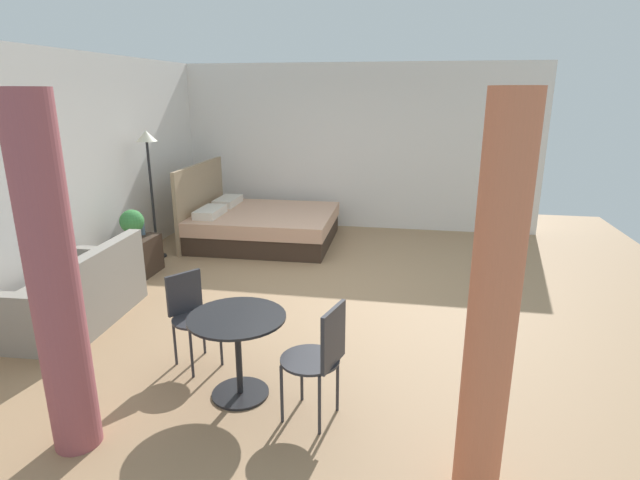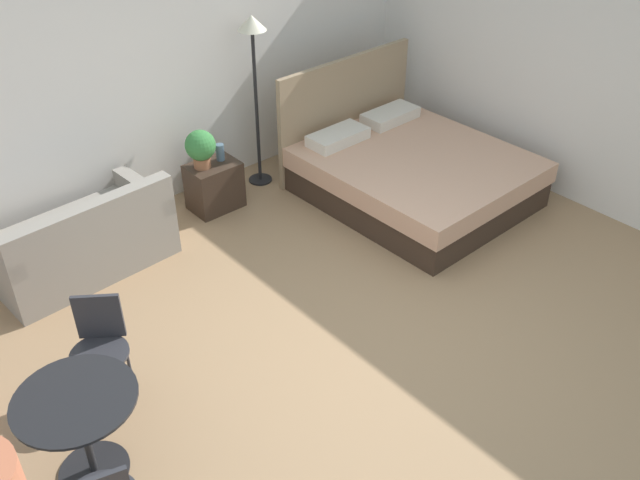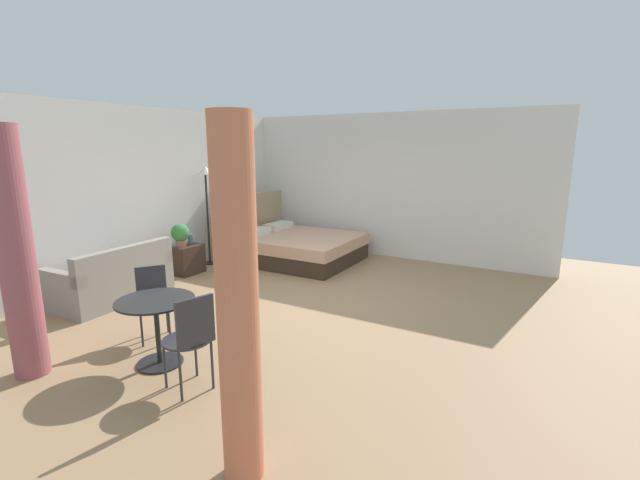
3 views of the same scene
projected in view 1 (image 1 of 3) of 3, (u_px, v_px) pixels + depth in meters
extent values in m
cube|color=#9E7A56|center=(326.00, 293.00, 6.02)|extent=(9.39, 9.13, 0.02)
cube|color=silver|center=(80.00, 170.00, 6.15)|extent=(9.39, 0.12, 2.79)
cube|color=silver|center=(357.00, 148.00, 8.64)|extent=(0.12, 6.13, 2.79)
cube|color=#38281E|center=(266.00, 233.00, 8.01)|extent=(1.84, 2.11, 0.29)
cube|color=tan|center=(266.00, 218.00, 7.94)|extent=(1.88, 2.15, 0.21)
cube|color=#997F60|center=(201.00, 202.00, 8.05)|extent=(1.87, 0.09, 1.23)
cube|color=silver|center=(210.00, 212.00, 7.64)|extent=(0.66, 0.33, 0.12)
cube|color=silver|center=(228.00, 201.00, 8.39)|extent=(0.66, 0.33, 0.12)
cube|color=gray|center=(74.00, 303.00, 5.20)|extent=(1.59, 0.92, 0.43)
cube|color=gray|center=(100.00, 267.00, 5.04)|extent=(1.55, 0.22, 0.38)
cube|color=gray|center=(106.00, 255.00, 5.79)|extent=(0.18, 0.85, 0.17)
cube|color=gray|center=(22.00, 304.00, 4.45)|extent=(0.18, 0.85, 0.17)
cube|color=#38281E|center=(141.00, 255.00, 6.60)|extent=(0.51, 0.37, 0.50)
cylinder|color=#935B3D|center=(133.00, 235.00, 6.43)|extent=(0.17, 0.17, 0.11)
sphere|color=#387F3D|center=(132.00, 221.00, 6.38)|extent=(0.30, 0.30, 0.30)
cylinder|color=slate|center=(142.00, 228.00, 6.63)|extent=(0.08, 0.08, 0.17)
cylinder|color=black|center=(158.00, 256.00, 7.34)|extent=(0.25, 0.25, 0.02)
cylinder|color=black|center=(152.00, 200.00, 7.10)|extent=(0.04, 0.04, 1.65)
cone|color=beige|center=(146.00, 136.00, 6.85)|extent=(0.29, 0.29, 0.15)
cylinder|color=black|center=(241.00, 393.00, 4.00)|extent=(0.45, 0.45, 0.02)
cylinder|color=black|center=(239.00, 357.00, 3.90)|extent=(0.05, 0.05, 0.66)
cylinder|color=black|center=(237.00, 317.00, 3.81)|extent=(0.76, 0.76, 0.02)
cylinder|color=#2D2D33|center=(192.00, 354.00, 4.18)|extent=(0.02, 0.02, 0.43)
cylinder|color=#2D2D33|center=(221.00, 343.00, 4.37)|extent=(0.02, 0.02, 0.43)
cylinder|color=#2D2D33|center=(175.00, 342.00, 4.38)|extent=(0.02, 0.02, 0.43)
cylinder|color=#2D2D33|center=(204.00, 332.00, 4.57)|extent=(0.02, 0.02, 0.43)
cylinder|color=#2D2D33|center=(196.00, 319.00, 4.31)|extent=(0.57, 0.57, 0.02)
cube|color=#2D2D33|center=(184.00, 293.00, 4.37)|extent=(0.28, 0.22, 0.37)
cylinder|color=#2D2D33|center=(302.00, 374.00, 3.86)|extent=(0.02, 0.02, 0.46)
cylinder|color=#2D2D33|center=(282.00, 394.00, 3.60)|extent=(0.02, 0.02, 0.46)
cylinder|color=#2D2D33|center=(338.00, 384.00, 3.73)|extent=(0.02, 0.02, 0.46)
cylinder|color=#2D2D33|center=(319.00, 405.00, 3.47)|extent=(0.02, 0.02, 0.46)
cylinder|color=#2D2D33|center=(310.00, 360.00, 3.60)|extent=(0.54, 0.54, 0.02)
cube|color=#2D2D33|center=(333.00, 337.00, 3.46)|extent=(0.34, 0.12, 0.43)
cylinder|color=#D1704C|center=(493.00, 315.00, 2.67)|extent=(0.26, 0.26, 2.35)
cylinder|color=#994C51|center=(54.00, 283.00, 3.12)|extent=(0.31, 0.31, 2.35)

